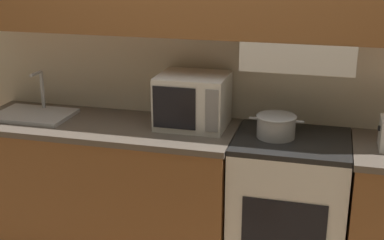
# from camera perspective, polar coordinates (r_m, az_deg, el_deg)

# --- Properties ---
(wall_back) EXTENTS (5.17, 0.38, 2.55)m
(wall_back) POSITION_cam_1_polar(r_m,az_deg,el_deg) (3.21, 1.59, 10.17)
(wall_back) COLOR silver
(wall_back) RESTS_ON ground_plane
(lower_counter_main) EXTENTS (1.63, 0.61, 0.92)m
(lower_counter_main) POSITION_cam_1_polar(r_m,az_deg,el_deg) (3.49, -9.06, -7.45)
(lower_counter_main) COLOR brown
(lower_counter_main) RESTS_ON ground_plane
(stove_range) EXTENTS (0.65, 0.57, 0.92)m
(stove_range) POSITION_cam_1_polar(r_m,az_deg,el_deg) (3.24, 10.16, -9.60)
(stove_range) COLOR white
(stove_range) RESTS_ON ground_plane
(cooking_pot) EXTENTS (0.31, 0.23, 0.13)m
(cooking_pot) POSITION_cam_1_polar(r_m,az_deg,el_deg) (3.05, 8.96, -0.58)
(cooking_pot) COLOR #B7BABF
(cooking_pot) RESTS_ON stove_range
(microwave) EXTENTS (0.41, 0.36, 0.31)m
(microwave) POSITION_cam_1_polar(r_m,az_deg,el_deg) (3.18, 0.10, 2.09)
(microwave) COLOR white
(microwave) RESTS_ON lower_counter_main
(sink_basin) EXTENTS (0.48, 0.34, 0.28)m
(sink_basin) POSITION_cam_1_polar(r_m,az_deg,el_deg) (3.53, -16.50, 0.63)
(sink_basin) COLOR #B7BABF
(sink_basin) RESTS_ON lower_counter_main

